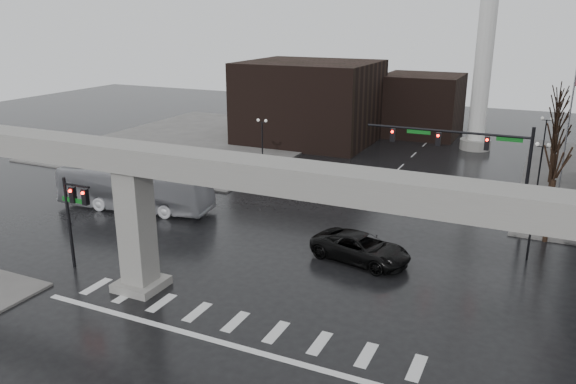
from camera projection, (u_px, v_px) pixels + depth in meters
The scene contains 22 objects.
ground at pixel (245, 313), 30.48m from camera, with size 160.00×160.00×0.00m, color black.
sidewalk_nw at pixel (205, 141), 72.05m from camera, with size 28.00×36.00×0.15m, color slate.
elevated_guideway at pixel (264, 196), 27.89m from camera, with size 48.00×2.60×8.70m.
building_far_left at pixel (310, 102), 70.91m from camera, with size 16.00×14.00×10.00m, color black.
building_far_mid at pixel (421, 105), 75.00m from camera, with size 10.00×10.00×8.00m, color black.
smokestack at pixel (486, 35), 63.77m from camera, with size 3.60×3.60×30.00m.
signal_mast_arm at pixel (474, 152), 41.33m from camera, with size 12.12×0.43×8.00m.
signal_left_pole at pixel (74, 208), 34.63m from camera, with size 2.30×0.30×6.00m.
flagpole_assembly at pixel (572, 129), 41.03m from camera, with size 2.06×0.12×12.00m.
lamp_right_0 at pixel (533, 210), 36.07m from camera, with size 1.22×0.32×5.11m.
lamp_right_1 at pixel (541, 161), 48.16m from camera, with size 1.22×0.32×5.11m.
lamp_right_2 at pixel (545, 132), 60.26m from camera, with size 1.22×0.32×5.11m.
lamp_left_0 at pixel (185, 165), 46.98m from camera, with size 1.22×0.32×5.11m.
lamp_left_1 at pixel (262, 134), 59.07m from camera, with size 1.22×0.32×5.11m.
lamp_left_2 at pixel (313, 114), 71.16m from camera, with size 1.22×0.32×5.11m.
tree_right_0 at pixel (551, 204), 39.33m from camera, with size 1.09×1.58×7.50m.
tree_right_1 at pixel (552, 175), 46.22m from camera, with size 1.09×1.61×7.67m.
tree_right_2 at pixel (554, 154), 53.11m from camera, with size 1.10×1.63×7.85m.
tree_right_3 at pixel (555, 137), 60.00m from camera, with size 1.11×1.66×8.02m.
tree_right_4 at pixel (556, 124), 66.89m from camera, with size 1.12×1.69×8.19m.
pickup_truck at pixel (361, 248), 36.69m from camera, with size 3.04×6.59×1.83m, color black.
city_bus at pixel (134, 188), 46.33m from camera, with size 3.10×13.27×3.70m, color silver.
Camera 1 is at (13.60, -23.53, 15.46)m, focal length 35.00 mm.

